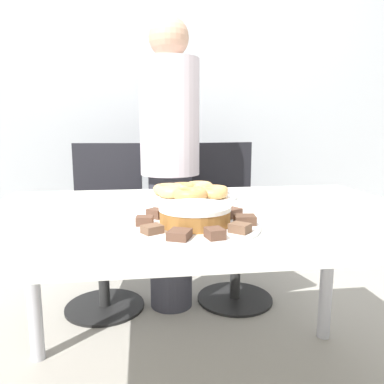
% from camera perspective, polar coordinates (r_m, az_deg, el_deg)
% --- Properties ---
extents(wall_back, '(8.00, 0.05, 2.60)m').
position_cam_1_polar(wall_back, '(2.75, -3.77, 16.00)').
color(wall_back, '#B2B7BC').
rests_on(wall_back, ground_plane).
extents(table, '(1.45, 0.92, 0.74)m').
position_cam_1_polar(table, '(1.24, 1.59, -6.95)').
color(table, silver).
rests_on(table, ground_plane).
extents(person_standing, '(0.31, 0.31, 1.56)m').
position_cam_1_polar(person_standing, '(2.02, -3.36, 4.77)').
color(person_standing, '#383842').
rests_on(person_standing, ground_plane).
extents(office_chair_left, '(0.49, 0.49, 0.91)m').
position_cam_1_polar(office_chair_left, '(2.16, -13.23, -5.58)').
color(office_chair_left, black).
rests_on(office_chair_left, ground_plane).
extents(office_chair_right, '(0.53, 0.53, 0.91)m').
position_cam_1_polar(office_chair_right, '(2.21, 6.03, -5.02)').
color(office_chair_right, black).
rests_on(office_chair_right, ground_plane).
extents(plate_cake, '(0.35, 0.35, 0.01)m').
position_cam_1_polar(plate_cake, '(1.01, 0.45, -5.25)').
color(plate_cake, white).
rests_on(plate_cake, table).
extents(plate_donuts, '(0.36, 0.36, 0.01)m').
position_cam_1_polar(plate_donuts, '(1.45, -0.32, -0.62)').
color(plate_donuts, white).
rests_on(plate_donuts, table).
extents(frosted_cake, '(0.19, 0.19, 0.05)m').
position_cam_1_polar(frosted_cake, '(1.01, 0.46, -3.50)').
color(frosted_cake, '#9E662D').
rests_on(frosted_cake, plate_cake).
extents(lamington_0, '(0.06, 0.07, 0.03)m').
position_cam_1_polar(lamington_0, '(1.13, -1.92, -2.65)').
color(lamington_0, '#513828').
rests_on(lamington_0, plate_cake).
extents(lamington_1, '(0.06, 0.06, 0.03)m').
position_cam_1_polar(lamington_1, '(1.09, -5.49, -3.26)').
color(lamington_1, brown).
rests_on(lamington_1, plate_cake).
extents(lamington_2, '(0.05, 0.04, 0.02)m').
position_cam_1_polar(lamington_2, '(1.01, -7.23, -4.35)').
color(lamington_2, brown).
rests_on(lamington_2, plate_cake).
extents(lamington_3, '(0.06, 0.06, 0.02)m').
position_cam_1_polar(lamington_3, '(0.94, -6.09, -5.66)').
color(lamington_3, brown).
rests_on(lamington_3, plate_cake).
extents(lamington_4, '(0.07, 0.07, 0.02)m').
position_cam_1_polar(lamington_4, '(0.89, -1.93, -6.49)').
color(lamington_4, brown).
rests_on(lamington_4, plate_cake).
extents(lamington_5, '(0.05, 0.05, 0.02)m').
position_cam_1_polar(lamington_5, '(0.89, 3.50, -6.31)').
color(lamington_5, brown).
rests_on(lamington_5, plate_cake).
extents(lamington_6, '(0.06, 0.06, 0.02)m').
position_cam_1_polar(lamington_6, '(0.94, 7.33, -5.45)').
color(lamington_6, brown).
rests_on(lamington_6, plate_cake).
extents(lamington_7, '(0.06, 0.05, 0.02)m').
position_cam_1_polar(lamington_7, '(1.02, 8.06, -4.20)').
color(lamington_7, '#513828').
rests_on(lamington_7, plate_cake).
extents(lamington_8, '(0.07, 0.06, 0.03)m').
position_cam_1_polar(lamington_8, '(1.10, 6.02, -3.17)').
color(lamington_8, brown).
rests_on(lamington_8, plate_cake).
extents(lamington_9, '(0.07, 0.07, 0.03)m').
position_cam_1_polar(lamington_9, '(1.14, 2.30, -2.62)').
color(lamington_9, brown).
rests_on(lamington_9, plate_cake).
extents(donut_0, '(0.10, 0.10, 0.03)m').
position_cam_1_polar(donut_0, '(1.45, -0.32, 0.22)').
color(donut_0, tan).
rests_on(donut_0, plate_donuts).
extents(donut_1, '(0.11, 0.11, 0.04)m').
position_cam_1_polar(donut_1, '(1.54, 1.13, 0.86)').
color(donut_1, '#E5AD66').
rests_on(donut_1, plate_donuts).
extents(donut_2, '(0.11, 0.11, 0.04)m').
position_cam_1_polar(donut_2, '(1.50, -1.29, 0.63)').
color(donut_2, '#C68447').
rests_on(donut_2, plate_donuts).
extents(donut_3, '(0.13, 0.13, 0.04)m').
position_cam_1_polar(donut_3, '(1.46, -3.49, 0.40)').
color(donut_3, '#E5AD66').
rests_on(donut_3, plate_donuts).
extents(donut_4, '(0.12, 0.12, 0.04)m').
position_cam_1_polar(donut_4, '(1.41, -2.80, 0.07)').
color(donut_4, '#E5AD66').
rests_on(donut_4, plate_donuts).
extents(donut_5, '(0.13, 0.13, 0.04)m').
position_cam_1_polar(donut_5, '(1.35, -0.25, -0.33)').
color(donut_5, '#D18E4C').
rests_on(donut_5, plate_donuts).
extents(donut_6, '(0.11, 0.11, 0.04)m').
position_cam_1_polar(donut_6, '(1.39, 3.27, -0.15)').
color(donut_6, tan).
rests_on(donut_6, plate_donuts).
extents(donut_7, '(0.11, 0.11, 0.03)m').
position_cam_1_polar(donut_7, '(1.47, 3.42, 0.33)').
color(donut_7, tan).
rests_on(donut_7, plate_donuts).
extents(napkin, '(0.16, 0.13, 0.01)m').
position_cam_1_polar(napkin, '(1.34, 24.86, -2.52)').
color(napkin, white).
rests_on(napkin, table).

